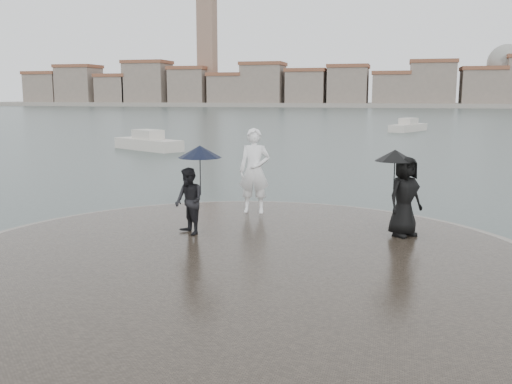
# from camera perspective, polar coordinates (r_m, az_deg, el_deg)

# --- Properties ---
(ground) EXTENTS (400.00, 400.00, 0.00)m
(ground) POSITION_cam_1_polar(r_m,az_deg,el_deg) (8.36, -8.38, -15.34)
(ground) COLOR #2B3835
(ground) RESTS_ON ground
(kerb_ring) EXTENTS (12.50, 12.50, 0.32)m
(kerb_ring) POSITION_cam_1_polar(r_m,az_deg,el_deg) (11.40, -1.61, -7.48)
(kerb_ring) COLOR gray
(kerb_ring) RESTS_ON ground
(quay_tip) EXTENTS (11.90, 11.90, 0.36)m
(quay_tip) POSITION_cam_1_polar(r_m,az_deg,el_deg) (11.39, -1.61, -7.38)
(quay_tip) COLOR #2D261E
(quay_tip) RESTS_ON ground
(statue) EXTENTS (0.88, 0.62, 2.29)m
(statue) POSITION_cam_1_polar(r_m,az_deg,el_deg) (15.36, -0.16, 2.14)
(statue) COLOR white
(statue) RESTS_ON quay_tip
(visitor_left) EXTENTS (1.22, 1.06, 2.04)m
(visitor_left) POSITION_cam_1_polar(r_m,az_deg,el_deg) (13.04, -6.41, 0.54)
(visitor_left) COLOR black
(visitor_left) RESTS_ON quay_tip
(visitor_right) EXTENTS (1.23, 1.09, 1.95)m
(visitor_right) POSITION_cam_1_polar(r_m,az_deg,el_deg) (13.24, 14.47, 0.36)
(visitor_right) COLOR black
(visitor_right) RESTS_ON quay_tip
(far_skyline) EXTENTS (260.00, 20.00, 37.00)m
(far_skyline) POSITION_cam_1_polar(r_m,az_deg,el_deg) (167.95, 11.19, 10.23)
(far_skyline) COLOR gray
(far_skyline) RESTS_ON ground
(boats) EXTENTS (41.88, 28.55, 1.50)m
(boats) POSITION_cam_1_polar(r_m,az_deg,el_deg) (45.56, 16.52, 5.34)
(boats) COLOR beige
(boats) RESTS_ON ground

